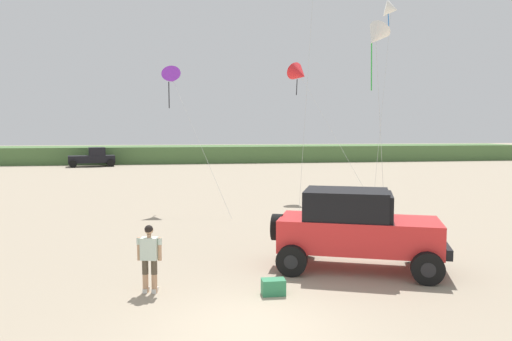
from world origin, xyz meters
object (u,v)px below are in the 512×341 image
(kite_green_box, at_px, (376,36))
(kite_orange_streamer, at_px, (299,74))
(jeep, at_px, (356,227))
(kite_blue_swept, at_px, (391,9))
(distant_pickup, at_px, (93,157))
(kite_purple_stunt, at_px, (172,78))
(cooler_box, at_px, (273,287))
(person_watching, at_px, (149,255))

(kite_green_box, bearing_deg, kite_orange_streamer, 97.15)
(jeep, relative_size, kite_blue_swept, 0.45)
(jeep, height_order, kite_green_box, kite_green_box)
(kite_orange_streamer, bearing_deg, distant_pickup, 121.39)
(distant_pickup, distance_m, kite_orange_streamer, 30.69)
(kite_purple_stunt, bearing_deg, kite_orange_streamer, 18.38)
(kite_green_box, bearing_deg, kite_blue_swept, 61.64)
(distant_pickup, distance_m, kite_green_box, 38.52)
(cooler_box, bearing_deg, distant_pickup, 105.72)
(kite_blue_swept, bearing_deg, distant_pickup, 126.63)
(kite_orange_streamer, height_order, kite_blue_swept, kite_blue_swept)
(cooler_box, relative_size, kite_orange_streamer, 0.07)
(jeep, distance_m, kite_blue_swept, 17.07)
(person_watching, relative_size, distant_pickup, 0.34)
(cooler_box, xyz_separation_m, kite_orange_streamer, (4.63, 16.21, 6.86))
(kite_purple_stunt, xyz_separation_m, kite_blue_swept, (11.79, 0.69, 3.93))
(person_watching, bearing_deg, kite_purple_stunt, 88.07)
(kite_blue_swept, bearing_deg, kite_green_box, -118.36)
(cooler_box, distance_m, kite_orange_streamer, 18.20)
(jeep, relative_size, cooler_box, 8.92)
(person_watching, height_order, kite_orange_streamer, kite_orange_streamer)
(distant_pickup, bearing_deg, kite_green_box, -63.85)
(kite_purple_stunt, distance_m, kite_blue_swept, 12.44)
(kite_green_box, bearing_deg, distant_pickup, 116.15)
(distant_pickup, relative_size, kite_purple_stunt, 0.69)
(cooler_box, relative_size, distant_pickup, 0.11)
(cooler_box, height_order, kite_green_box, kite_green_box)
(kite_green_box, bearing_deg, person_watching, -140.09)
(cooler_box, distance_m, kite_blue_swept, 20.05)
(kite_orange_streamer, height_order, kite_green_box, kite_green_box)
(person_watching, xyz_separation_m, kite_orange_streamer, (7.56, 15.58, 6.12))
(jeep, distance_m, distant_pickup, 42.42)
(jeep, height_order, kite_blue_swept, kite_blue_swept)
(distant_pickup, relative_size, kite_blue_swept, 0.45)
(distant_pickup, relative_size, kite_orange_streamer, 0.63)
(kite_orange_streamer, bearing_deg, kite_green_box, -82.85)
(person_watching, relative_size, kite_purple_stunt, 0.24)
(jeep, relative_size, kite_green_box, 0.61)
(jeep, xyz_separation_m, distant_pickup, (-13.75, 40.12, -0.26))
(jeep, relative_size, kite_orange_streamer, 0.65)
(cooler_box, relative_size, kite_blue_swept, 0.05)
(distant_pickup, xyz_separation_m, kite_blue_swept, (20.33, -27.34, 9.48))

